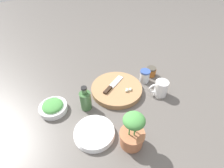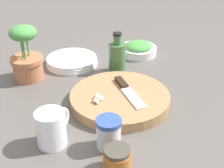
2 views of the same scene
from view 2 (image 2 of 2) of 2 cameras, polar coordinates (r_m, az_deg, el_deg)
name	(u,v)px [view 2 (image 2 of 2)]	position (r m, az deg, el deg)	size (l,w,h in m)	color
ground_plane	(107,95)	(1.04, -0.92, -2.03)	(5.00, 5.00, 0.00)	#56514C
cutting_board	(118,99)	(0.99, 1.15, -2.68)	(0.32, 0.32, 0.03)	#9E754C
chef_knife	(126,90)	(0.99, 2.55, -1.14)	(0.19, 0.09, 0.01)	black
garlic_cloves	(96,98)	(0.94, -2.93, -2.66)	(0.05, 0.03, 0.02)	silver
herb_bowl	(137,49)	(1.32, 4.62, 6.45)	(0.16, 0.16, 0.06)	white
spice_jar	(106,133)	(0.80, -1.08, -8.99)	(0.07, 0.07, 0.08)	silver
coffee_mug	(50,128)	(0.83, -11.26, -7.86)	(0.11, 0.08, 0.10)	white
plate_stack	(71,61)	(1.24, -7.57, 4.19)	(0.20, 0.20, 0.03)	white
honey_jar	(115,160)	(0.75, 0.57, -13.68)	(0.07, 0.07, 0.06)	#B26023
oil_bottle	(116,57)	(1.16, 0.69, 5.05)	(0.06, 0.06, 0.15)	#3D6638
potted_herb	(25,57)	(1.14, -15.62, 4.81)	(0.12, 0.12, 0.20)	#B26B47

